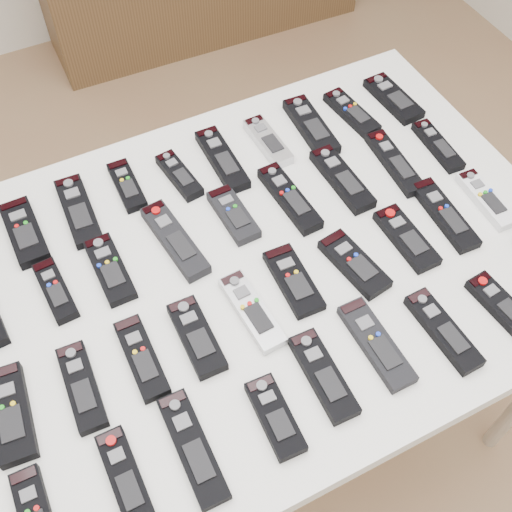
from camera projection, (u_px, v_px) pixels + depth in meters
name	position (u px, v px, depth m)	size (l,w,h in m)	color
ground	(208.00, 427.00, 1.88)	(4.00, 4.00, 0.00)	#92684A
table	(256.00, 278.00, 1.31)	(1.25, 0.88, 0.78)	white
remote_1	(25.00, 232.00, 1.30)	(0.06, 0.17, 0.02)	black
remote_2	(78.00, 211.00, 1.33)	(0.06, 0.19, 0.02)	black
remote_3	(127.00, 186.00, 1.37)	(0.05, 0.14, 0.02)	black
remote_4	(179.00, 175.00, 1.39)	(0.04, 0.14, 0.02)	black
remote_5	(222.00, 159.00, 1.41)	(0.05, 0.19, 0.02)	black
remote_6	(268.00, 142.00, 1.45)	(0.05, 0.15, 0.02)	#B7B7BC
remote_7	(311.00, 126.00, 1.48)	(0.06, 0.19, 0.02)	black
remote_8	(352.00, 113.00, 1.50)	(0.05, 0.16, 0.02)	black
remote_9	(393.00, 98.00, 1.53)	(0.06, 0.17, 0.02)	black
remote_11	(55.00, 291.00, 1.22)	(0.04, 0.14, 0.02)	black
remote_12	(110.00, 269.00, 1.24)	(0.06, 0.16, 0.02)	black
remote_13	(175.00, 240.00, 1.28)	(0.05, 0.20, 0.02)	black
remote_14	(233.00, 215.00, 1.32)	(0.05, 0.15, 0.02)	black
remote_15	(290.00, 198.00, 1.35)	(0.05, 0.19, 0.02)	black
remote_16	(342.00, 179.00, 1.38)	(0.05, 0.19, 0.02)	black
remote_17	(395.00, 163.00, 1.41)	(0.05, 0.19, 0.02)	black
remote_18	(438.00, 146.00, 1.44)	(0.04, 0.16, 0.02)	black
remote_19	(11.00, 414.00, 1.07)	(0.06, 0.17, 0.02)	black
remote_20	(82.00, 387.00, 1.10)	(0.05, 0.17, 0.02)	black
remote_21	(142.00, 358.00, 1.13)	(0.05, 0.17, 0.02)	black
remote_22	(197.00, 337.00, 1.16)	(0.06, 0.16, 0.02)	black
remote_23	(252.00, 311.00, 1.19)	(0.05, 0.18, 0.02)	#B7B7BC
remote_24	(293.00, 281.00, 1.23)	(0.06, 0.16, 0.02)	black
remote_25	(354.00, 264.00, 1.25)	(0.06, 0.16, 0.02)	black
remote_26	(406.00, 238.00, 1.29)	(0.06, 0.16, 0.02)	black
remote_27	(445.00, 215.00, 1.32)	(0.05, 0.19, 0.02)	black
remote_28	(486.00, 199.00, 1.35)	(0.04, 0.16, 0.02)	silver
remote_30	(126.00, 479.00, 1.01)	(0.05, 0.17, 0.02)	black
remote_31	(193.00, 448.00, 1.04)	(0.05, 0.20, 0.02)	black
remote_32	(275.00, 417.00, 1.07)	(0.05, 0.14, 0.02)	black
remote_33	(323.00, 375.00, 1.11)	(0.05, 0.17, 0.02)	black
remote_34	(376.00, 344.00, 1.15)	(0.05, 0.19, 0.02)	black
remote_35	(443.00, 331.00, 1.16)	(0.05, 0.18, 0.02)	black
remote_36	(502.00, 306.00, 1.19)	(0.05, 0.15, 0.02)	black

